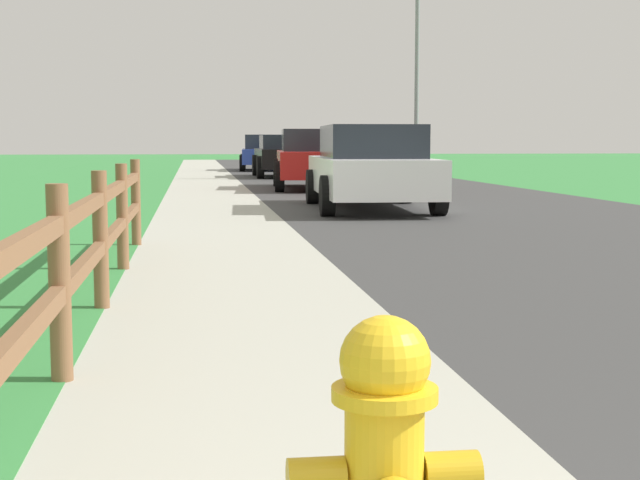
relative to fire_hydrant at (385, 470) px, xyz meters
The scene contains 11 objects.
ground_plane 23.36m from the fire_hydrant, 87.82° to the left, with size 120.00×120.00×0.00m, color #37863F.
road_asphalt 25.72m from the fire_hydrant, 80.17° to the left, with size 7.00×66.00×0.01m, color #3C3C3C.
curb_concrete 25.43m from the fire_hydrant, 94.76° to the left, with size 6.00×66.00×0.01m, color #B2B2A2.
grass_verge 25.60m from the fire_hydrant, 98.11° to the left, with size 5.00×66.00×0.00m, color #37863F.
fire_hydrant is the anchor object (origin of this frame).
rail_fence 3.80m from the fire_hydrant, 107.34° to the left, with size 0.11×10.49×1.00m.
parked_suv_white 14.32m from the fire_hydrant, 79.37° to the left, with size 2.21×4.99×1.48m.
parked_car_red 21.46m from the fire_hydrant, 83.03° to the left, with size 2.36×4.70×1.50m.
parked_car_black 29.21m from the fire_hydrant, 84.87° to the left, with size 2.14×4.27×1.40m.
parked_car_blue 36.42m from the fire_hydrant, 86.12° to the left, with size 2.30×4.58×1.46m.
street_lamp 27.88m from the fire_hydrant, 76.09° to the left, with size 1.17×0.20×6.84m.
Camera 1 is at (-1.34, -0.51, 1.21)m, focal length 52.31 mm.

